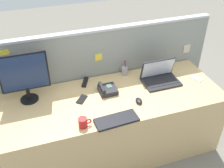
{
  "coord_description": "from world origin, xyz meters",
  "views": [
    {
      "loc": [
        -0.67,
        -1.98,
        2.36
      ],
      "look_at": [
        0.0,
        0.05,
        0.85
      ],
      "focal_mm": 43.13,
      "sensor_mm": 36.0,
      "label": 1
    }
  ],
  "objects": [
    {
      "name": "keyboard_main",
      "position": [
        -0.09,
        -0.34,
        0.74
      ],
      "size": [
        0.39,
        0.18,
        0.02
      ],
      "primitive_type": "cube",
      "rotation": [
        0.0,
        0.0,
        0.05
      ],
      "color": "black",
      "rests_on": "desk"
    },
    {
      "name": "desk_phone",
      "position": [
        -0.04,
        0.09,
        0.76
      ],
      "size": [
        0.17,
        0.18,
        0.09
      ],
      "color": "#232328",
      "rests_on": "desk"
    },
    {
      "name": "cell_phone_white_slab",
      "position": [
        0.95,
        0.02,
        0.73
      ],
      "size": [
        0.12,
        0.15,
        0.01
      ],
      "primitive_type": "cube",
      "rotation": [
        0.0,
        0.0,
        0.43
      ],
      "color": "silver",
      "rests_on": "desk"
    },
    {
      "name": "tv_remote",
      "position": [
        -0.21,
        0.32,
        0.74
      ],
      "size": [
        0.11,
        0.17,
        0.02
      ],
      "primitive_type": "cube",
      "rotation": [
        0.0,
        0.0,
        -0.42
      ],
      "color": "black",
      "rests_on": "desk"
    },
    {
      "name": "coffee_mug",
      "position": [
        -0.38,
        -0.31,
        0.77
      ],
      "size": [
        0.11,
        0.08,
        0.09
      ],
      "color": "red",
      "rests_on": "desk"
    },
    {
      "name": "computer_mouse_right_hand",
      "position": [
        0.2,
        -0.16,
        0.75
      ],
      "size": [
        0.07,
        0.11,
        0.03
      ],
      "primitive_type": "ellipsoid",
      "rotation": [
        0.0,
        0.0,
        -0.1
      ],
      "color": "black",
      "rests_on": "desk"
    },
    {
      "name": "cell_phone_black_slab",
      "position": [
        -0.31,
        0.05,
        0.73
      ],
      "size": [
        0.14,
        0.15,
        0.01
      ],
      "primitive_type": "cube",
      "rotation": [
        0.0,
        0.0,
        -0.66
      ],
      "color": "black",
      "rests_on": "desk"
    },
    {
      "name": "ground_plane",
      "position": [
        0.0,
        0.0,
        0.0
      ],
      "size": [
        10.0,
        10.0,
        0.0
      ],
      "primitive_type": "plane",
      "color": "slate"
    },
    {
      "name": "desktop_monitor",
      "position": [
        -0.79,
        0.22,
        1.01
      ],
      "size": [
        0.45,
        0.17,
        0.5
      ],
      "color": "black",
      "rests_on": "desk"
    },
    {
      "name": "cubicle_divider",
      "position": [
        -0.0,
        0.44,
        0.63
      ],
      "size": [
        2.54,
        0.08,
        1.26
      ],
      "color": "gray",
      "rests_on": "ground_plane"
    },
    {
      "name": "laptop",
      "position": [
        0.55,
        0.11,
        0.79
      ],
      "size": [
        0.38,
        0.26,
        0.24
      ],
      "color": "#232328",
      "rests_on": "desk"
    },
    {
      "name": "pen_cup",
      "position": [
        0.24,
        0.34,
        0.78
      ],
      "size": [
        0.07,
        0.07,
        0.18
      ],
      "color": "#99999E",
      "rests_on": "desk"
    },
    {
      "name": "desk",
      "position": [
        0.0,
        0.0,
        0.36
      ],
      "size": [
        2.18,
        0.81,
        0.73
      ],
      "primitive_type": "cube",
      "color": "tan",
      "rests_on": "ground_plane"
    }
  ]
}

